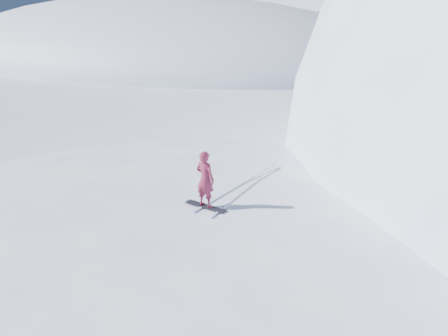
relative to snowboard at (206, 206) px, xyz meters
The scene contains 9 objects.
ground 3.07m from the snowboard, 66.02° to the right, with size 400.00×400.00×0.00m, color white.
near_ridge 3.25m from the snowboard, 35.73° to the left, with size 36.00×28.00×4.80m, color white.
far_ridge_a 90.52m from the snowboard, 139.91° to the left, with size 120.00×70.00×28.00m, color white.
far_ridge_c 115.19m from the snowboard, 109.92° to the left, with size 140.00×90.00×36.00m, color white.
wind_bumps 2.45m from the snowboard, 61.68° to the left, with size 16.00×14.40×1.00m.
snowboard is the anchor object (origin of this frame).
snowboarder 0.96m from the snowboard, ahead, with size 0.69×0.46×1.90m, color maroon.
vapor_plume 66.88m from the snowboard, 150.97° to the left, with size 9.07×7.26×6.35m, color white.
board_tracks 2.37m from the snowboard, 92.75° to the left, with size 1.39×5.98×0.04m.
Camera 1 is at (8.03, -8.43, 8.25)m, focal length 35.00 mm.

